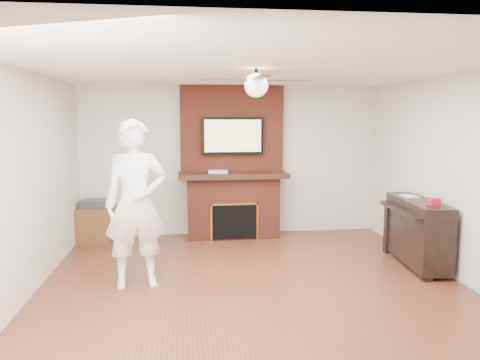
{
  "coord_description": "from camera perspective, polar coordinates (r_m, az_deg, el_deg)",
  "views": [
    {
      "loc": [
        -0.78,
        -5.1,
        1.97
      ],
      "look_at": [
        -0.07,
        0.9,
        1.17
      ],
      "focal_mm": 35.0,
      "sensor_mm": 36.0,
      "label": 1
    }
  ],
  "objects": [
    {
      "name": "fireplace",
      "position": [
        7.75,
        -0.93,
        0.36
      ],
      "size": [
        1.78,
        0.64,
        2.5
      ],
      "color": "maroon",
      "rests_on": "ground"
    },
    {
      "name": "candle_green",
      "position": [
        7.68,
        -0.85,
        -6.92
      ],
      "size": [
        0.07,
        0.07,
        0.09
      ],
      "primitive_type": "cylinder",
      "color": "#306C2B",
      "rests_on": "ground"
    },
    {
      "name": "room_shell",
      "position": [
        5.21,
        1.93,
        -0.36
      ],
      "size": [
        5.36,
        5.86,
        2.86
      ],
      "color": "#532918",
      "rests_on": "ground"
    },
    {
      "name": "candle_cream",
      "position": [
        7.73,
        -0.42,
        -6.79
      ],
      "size": [
        0.07,
        0.07,
        0.1
      ],
      "primitive_type": "cylinder",
      "color": "beige",
      "rests_on": "ground"
    },
    {
      "name": "ceiling_fan",
      "position": [
        5.17,
        1.99,
        11.59
      ],
      "size": [
        1.21,
        1.21,
        0.31
      ],
      "color": "black",
      "rests_on": "room_shell"
    },
    {
      "name": "person",
      "position": [
        5.56,
        -12.57,
        -2.85
      ],
      "size": [
        0.79,
        0.59,
        1.96
      ],
      "primitive_type": "imported",
      "rotation": [
        0.0,
        0.0,
        0.16
      ],
      "color": "white",
      "rests_on": "ground"
    },
    {
      "name": "tv",
      "position": [
        7.65,
        -0.9,
        5.42
      ],
      "size": [
        1.0,
        0.08,
        0.6
      ],
      "color": "black",
      "rests_on": "fireplace"
    },
    {
      "name": "piano",
      "position": [
        6.71,
        20.74,
        -5.78
      ],
      "size": [
        0.61,
        1.39,
        0.98
      ],
      "rotation": [
        0.0,
        0.0,
        -0.09
      ],
      "color": "black",
      "rests_on": "ground"
    },
    {
      "name": "side_table",
      "position": [
        7.89,
        -17.03,
        -4.92
      ],
      "size": [
        0.67,
        0.67,
        0.67
      ],
      "rotation": [
        0.0,
        0.0,
        -0.16
      ],
      "color": "#543618",
      "rests_on": "ground"
    },
    {
      "name": "cable_box",
      "position": [
        7.62,
        -2.68,
        1.04
      ],
      "size": [
        0.32,
        0.2,
        0.04
      ],
      "primitive_type": "cube",
      "rotation": [
        0.0,
        0.0,
        -0.07
      ],
      "color": "silver",
      "rests_on": "fireplace"
    },
    {
      "name": "candle_orange",
      "position": [
        7.73,
        -2.16,
        -6.77
      ],
      "size": [
        0.07,
        0.07,
        0.11
      ],
      "primitive_type": "cylinder",
      "color": "#BD5416",
      "rests_on": "ground"
    }
  ]
}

